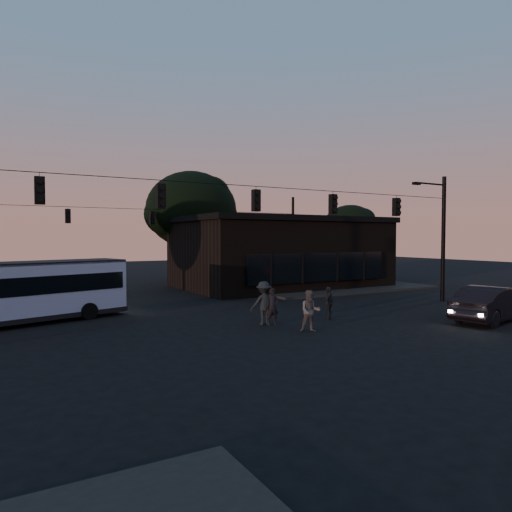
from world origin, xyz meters
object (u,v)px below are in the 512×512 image
bus (13,290)px  pedestrian_a (272,306)px  pedestrian_b (310,311)px  pedestrian_c (329,303)px  building (280,252)px  car (492,304)px  pedestrian_d (264,303)px

bus → pedestrian_a: 11.40m
pedestrian_b → pedestrian_c: (2.43, 1.83, -0.08)m
building → bus: (-18.79, -7.64, -1.16)m
pedestrian_b → car: bearing=12.6°
pedestrian_c → pedestrian_d: bearing=-39.3°
bus → pedestrian_c: bus is taller
bus → pedestrian_b: (10.47, -7.60, -0.70)m
building → car: size_ratio=3.10×
pedestrian_a → pedestrian_b: pedestrian_b is taller
building → pedestrian_c: bearing=-113.7°
pedestrian_c → pedestrian_b: bearing=4.9°
pedestrian_b → pedestrian_d: 2.41m
building → pedestrian_b: 17.46m
car → pedestrian_c: 7.40m
building → car: building is taller
pedestrian_c → car: bearing=114.1°
pedestrian_b → pedestrian_c: size_ratio=1.10×
building → pedestrian_c: size_ratio=9.95×
car → pedestrian_c: size_ratio=3.21×
pedestrian_c → pedestrian_a: bearing=-35.1°
pedestrian_c → building: bearing=-145.8°
bus → pedestrian_c: 14.15m
car → pedestrian_a: size_ratio=3.03×
bus → pedestrian_d: size_ratio=5.26×
building → pedestrian_d: building is taller
car → bus: bearing=52.6°
pedestrian_a → pedestrian_c: size_ratio=1.06×
car → pedestrian_c: (-6.15, 4.12, -0.04)m
pedestrian_b → pedestrian_d: (-0.87, 2.24, 0.10)m
building → pedestrian_a: building is taller
pedestrian_c → pedestrian_d: (-3.30, 0.42, 0.18)m
car → pedestrian_d: pedestrian_d is taller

